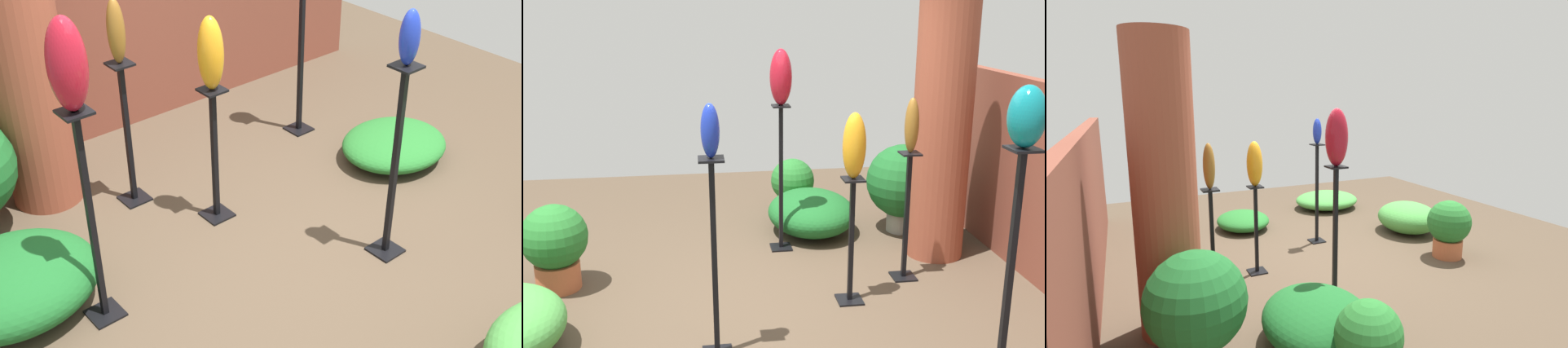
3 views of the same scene
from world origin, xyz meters
TOP-DOWN VIEW (x-y plane):
  - ground_plane at (0.00, 0.00)m, footprint 8.00×8.00m
  - brick_pillar at (-0.89, 1.85)m, footprint 0.52×0.52m
  - pedestal_amber at (-0.08, 0.83)m, footprint 0.20×0.20m
  - pedestal_cobalt at (0.54, -0.24)m, footprint 0.20×0.20m
  - pedestal_ruby at (-1.22, 0.45)m, footprint 0.20×0.20m
  - pedestal_teal at (1.25, 1.40)m, footprint 0.20×0.20m
  - pedestal_bronze at (-0.42, 1.39)m, footprint 0.20×0.20m
  - art_vase_amber at (-0.08, 0.83)m, footprint 0.17×0.18m
  - art_vase_cobalt at (0.54, -0.24)m, footprint 0.13×0.12m
  - art_vase_ruby at (-1.22, 0.45)m, footprint 0.20×0.20m
  - art_vase_teal at (1.25, 1.40)m, footprint 0.21×0.20m
  - art_vase_bronze at (-0.42, 1.39)m, footprint 0.12×0.11m
  - potted_plant_mid_right at (-1.51, 1.74)m, footprint 0.75×0.75m
  - potted_plant_front_right at (-0.64, -1.49)m, footprint 0.53×0.53m
  - potted_plant_front_left at (-2.19, 0.71)m, footprint 0.48×0.48m
  - foliage_bed_west at (-1.61, 0.81)m, footprint 1.06×0.88m

SIDE VIEW (x-z plane):
  - ground_plane at x=0.00m, z-range 0.00..0.00m
  - foliage_bed_west at x=-1.61m, z-range 0.00..0.42m
  - potted_plant_front_left at x=-2.19m, z-range 0.04..0.67m
  - potted_plant_front_right at x=-0.64m, z-range 0.04..0.76m
  - pedestal_amber at x=-0.08m, z-range -0.05..0.96m
  - pedestal_bronze at x=-0.42m, z-range -0.05..1.06m
  - potted_plant_mid_right at x=-1.51m, z-range 0.06..0.97m
  - pedestal_cobalt at x=0.54m, z-range -0.05..1.31m
  - pedestal_ruby at x=-1.22m, z-range -0.05..1.33m
  - pedestal_teal at x=1.25m, z-range -0.06..1.48m
  - brick_pillar at x=-0.89m, z-range 0.00..2.49m
  - art_vase_amber at x=-0.08m, z-range 1.01..1.51m
  - art_vase_bronze at x=-0.42m, z-range 1.11..1.55m
  - art_vase_cobalt at x=0.54m, z-range 1.36..1.70m
  - art_vase_ruby at x=-1.22m, z-range 1.39..1.89m
  - art_vase_teal at x=1.25m, z-range 1.54..1.87m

